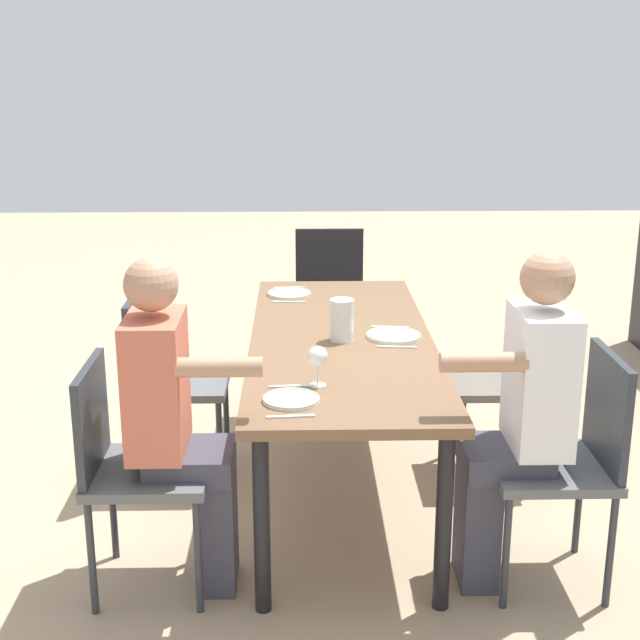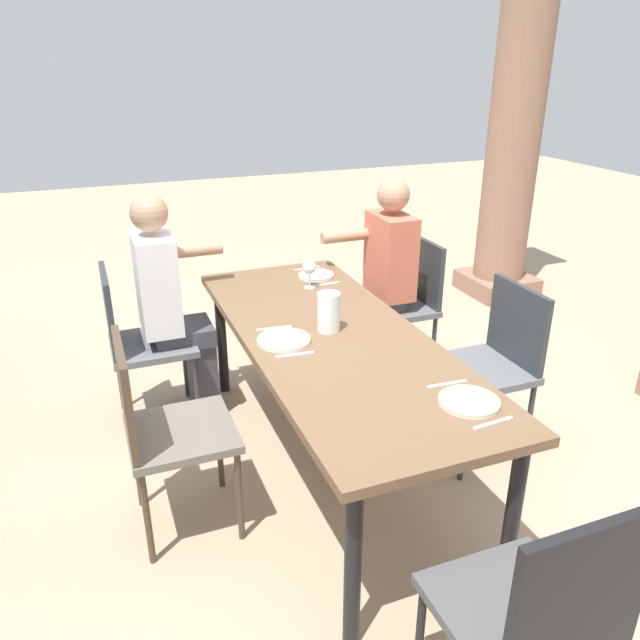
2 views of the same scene
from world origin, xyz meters
name	(u,v)px [view 2 (image 2 of 2)]	position (x,y,z in m)	size (l,w,h in m)	color
ground_plane	(332,466)	(0.00, 0.00, 0.00)	(16.00, 16.00, 0.00)	tan
dining_table	(333,348)	(0.00, 0.00, 0.67)	(2.10, 0.81, 0.74)	brown
chair_west_north	(405,298)	(-0.79, 0.82, 0.52)	(0.44, 0.44, 0.89)	#5B5E61
chair_west_south	(136,336)	(-0.79, -0.82, 0.53)	(0.44, 0.44, 0.91)	#5B5E61
chair_mid_north	(494,358)	(0.13, 0.82, 0.53)	(0.44, 0.44, 0.90)	#5B5E61
chair_mid_south	(161,424)	(0.13, -0.82, 0.53)	(0.44, 0.44, 0.91)	#6A6158
chair_head_east	(539,614)	(1.47, 0.00, 0.54)	(0.44, 0.44, 0.94)	#4F4F50
diner_woman_green	(380,278)	(-0.79, 0.64, 0.68)	(0.35, 0.49, 1.28)	#3F3F4C
diner_man_white	(171,304)	(-0.79, -0.62, 0.69)	(0.35, 0.49, 1.29)	#3F3F4C
stone_column_near	(516,124)	(-1.80, 2.31, 1.43)	(0.55, 0.55, 2.90)	#936B56
plate_0	(316,275)	(-0.79, 0.22, 0.75)	(0.21, 0.21, 0.02)	white
wine_glass_0	(309,268)	(-0.62, 0.12, 0.86)	(0.08, 0.08, 0.16)	white
fork_0	(307,268)	(-0.94, 0.22, 0.75)	(0.02, 0.17, 0.01)	silver
spoon_0	(326,284)	(-0.64, 0.22, 0.75)	(0.02, 0.17, 0.01)	silver
plate_1	(284,340)	(-0.01, -0.23, 0.75)	(0.25, 0.25, 0.02)	white
fork_1	(274,328)	(-0.16, -0.23, 0.75)	(0.02, 0.17, 0.01)	silver
spoon_1	(295,355)	(0.14, -0.23, 0.75)	(0.02, 0.17, 0.01)	silver
plate_2	(469,401)	(0.75, 0.24, 0.75)	(0.23, 0.23, 0.02)	white
fork_2	(447,384)	(0.60, 0.24, 0.75)	(0.02, 0.17, 0.01)	silver
spoon_2	(493,423)	(0.90, 0.24, 0.75)	(0.02, 0.17, 0.01)	silver
water_pitcher	(328,314)	(-0.05, 0.00, 0.83)	(0.11, 0.11, 0.19)	white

